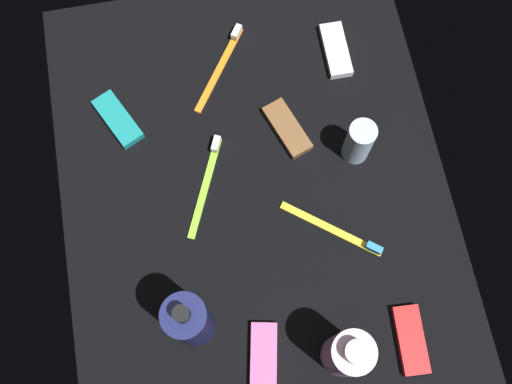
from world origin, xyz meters
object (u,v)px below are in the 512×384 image
(bodywash_bottle, at_px, (347,354))
(toothbrush_yellow, at_px, (337,231))
(toothbrush_lime, at_px, (207,180))
(toothbrush_orange, at_px, (222,63))
(deodorant_stick, at_px, (359,142))
(snack_bar_brown, at_px, (287,128))
(lotion_bottle, at_px, (190,321))
(snack_bar_teal, at_px, (118,119))
(snack_bar_white, at_px, (336,50))
(snack_bar_red, at_px, (411,340))
(snack_bar_pink, at_px, (264,358))

(bodywash_bottle, height_order, toothbrush_yellow, bodywash_bottle)
(bodywash_bottle, distance_m, toothbrush_lime, 0.36)
(toothbrush_orange, bearing_deg, deodorant_stick, 43.52)
(bodywash_bottle, distance_m, snack_bar_brown, 0.39)
(lotion_bottle, height_order, snack_bar_teal, lotion_bottle)
(snack_bar_white, height_order, snack_bar_red, same)
(deodorant_stick, height_order, snack_bar_brown, deodorant_stick)
(toothbrush_yellow, distance_m, snack_bar_brown, 0.20)
(bodywash_bottle, bearing_deg, snack_bar_brown, -178.98)
(deodorant_stick, xyz_separation_m, toothbrush_yellow, (0.13, -0.06, -0.04))
(snack_bar_pink, xyz_separation_m, snack_bar_white, (-0.50, 0.23, 0.00))
(bodywash_bottle, bearing_deg, snack_bar_white, 168.11)
(snack_bar_pink, xyz_separation_m, snack_bar_teal, (-0.43, -0.17, 0.00))
(bodywash_bottle, distance_m, deodorant_stick, 0.34)
(deodorant_stick, relative_size, snack_bar_teal, 0.90)
(lotion_bottle, bearing_deg, snack_bar_red, 75.66)
(lotion_bottle, height_order, toothbrush_yellow, lotion_bottle)
(lotion_bottle, xyz_separation_m, toothbrush_lime, (-0.23, 0.06, -0.08))
(snack_bar_white, relative_size, snack_bar_brown, 1.00)
(snack_bar_pink, relative_size, snack_bar_brown, 1.00)
(snack_bar_pink, xyz_separation_m, snack_bar_red, (0.02, 0.23, 0.00))
(toothbrush_yellow, height_order, toothbrush_lime, same)
(deodorant_stick, height_order, snack_bar_pink, deodorant_stick)
(snack_bar_teal, bearing_deg, snack_bar_pink, -4.49)
(toothbrush_yellow, bearing_deg, toothbrush_orange, -158.27)
(toothbrush_orange, height_order, snack_bar_teal, toothbrush_orange)
(snack_bar_brown, height_order, snack_bar_teal, same)
(toothbrush_yellow, height_order, snack_bar_brown, toothbrush_yellow)
(snack_bar_teal, bearing_deg, deodorant_stick, 45.24)
(bodywash_bottle, height_order, snack_bar_brown, bodywash_bottle)
(toothbrush_orange, relative_size, snack_bar_brown, 1.49)
(bodywash_bottle, bearing_deg, snack_bar_pink, -99.05)
(deodorant_stick, bearing_deg, toothbrush_orange, -136.48)
(deodorant_stick, distance_m, snack_bar_red, 0.32)
(bodywash_bottle, relative_size, snack_bar_pink, 1.57)
(toothbrush_lime, relative_size, snack_bar_white, 1.63)
(toothbrush_yellow, xyz_separation_m, snack_bar_white, (-0.32, 0.07, 0.00))
(snack_bar_white, bearing_deg, snack_bar_red, 0.83)
(snack_bar_white, height_order, snack_bar_teal, same)
(bodywash_bottle, height_order, toothbrush_lime, bodywash_bottle)
(toothbrush_orange, relative_size, snack_bar_pink, 1.49)
(toothbrush_lime, bearing_deg, snack_bar_pink, 7.68)
(bodywash_bottle, distance_m, toothbrush_orange, 0.54)
(toothbrush_orange, xyz_separation_m, snack_bar_white, (0.01, 0.20, 0.00))
(snack_bar_teal, bearing_deg, toothbrush_yellow, 25.21)
(bodywash_bottle, bearing_deg, toothbrush_lime, -153.56)
(toothbrush_lime, distance_m, snack_bar_brown, 0.16)
(deodorant_stick, height_order, snack_bar_red, deodorant_stick)
(snack_bar_white, relative_size, snack_bar_red, 1.00)
(toothbrush_yellow, height_order, snack_bar_white, toothbrush_yellow)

